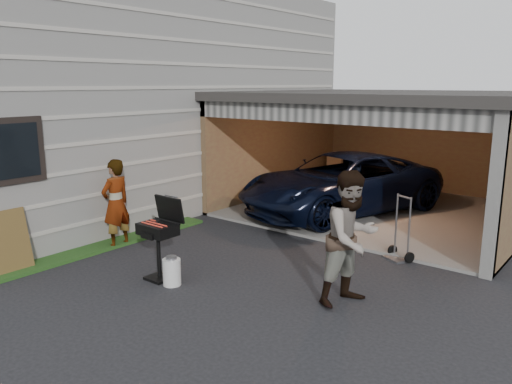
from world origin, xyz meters
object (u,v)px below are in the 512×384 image
bbq_grill (159,232)px  minivan (341,186)px  propane_tank (172,272)px  woman (116,204)px  hand_truck (399,247)px  man (351,238)px  plywood_panel (0,244)px

bbq_grill → minivan: bearing=87.4°
propane_tank → woman: bearing=164.3°
minivan → bbq_grill: minivan is taller
minivan → propane_tank: 5.46m
minivan → hand_truck: (2.39, -2.13, -0.48)m
propane_tank → hand_truck: 4.03m
man → propane_tank: (-2.47, -1.16, -0.75)m
man → hand_truck: size_ratio=1.64×
bbq_grill → hand_truck: size_ratio=1.13×
woman → minivan: bearing=151.5°
minivan → man: 4.99m
plywood_panel → hand_truck: (4.77, 4.77, -0.30)m
hand_truck → plywood_panel: bearing=-110.2°
bbq_grill → propane_tank: size_ratio=3.13×
bbq_grill → propane_tank: 0.67m
bbq_grill → hand_truck: bearing=50.8°
plywood_panel → propane_tank: bearing=30.6°
propane_tank → hand_truck: size_ratio=0.36×
minivan → man: bearing=-40.5°
minivan → woman: (-2.14, -4.81, 0.15)m
bbq_grill → hand_truck: bbq_grill is taller
bbq_grill → plywood_panel: bearing=-144.4°
minivan → bbq_grill: size_ratio=3.83×
woman → hand_truck: size_ratio=1.45×
woman → hand_truck: bearing=116.2°
man → bbq_grill: (-2.80, -1.09, -0.18)m
plywood_panel → hand_truck: hand_truck is taller
minivan → plywood_panel: size_ratio=4.74×
man → hand_truck: bearing=22.4°
minivan → bbq_grill: bearing=-74.0°
man → hand_truck: man is taller
minivan → hand_truck: size_ratio=4.32×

